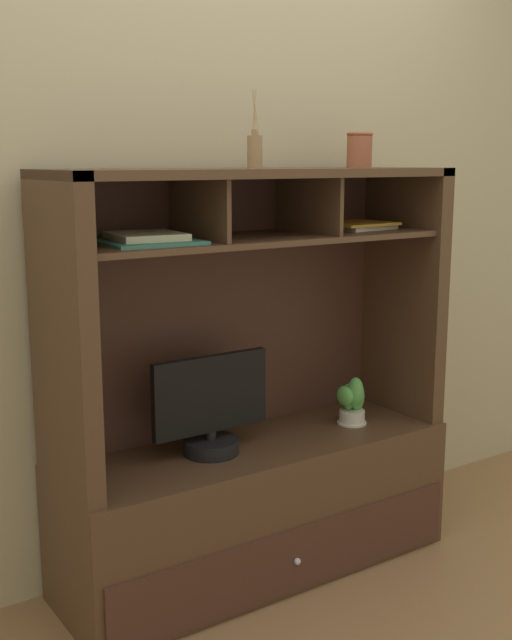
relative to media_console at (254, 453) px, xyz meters
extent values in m
cube|color=#916A46|center=(0.00, -0.01, -0.46)|extent=(6.00, 6.00, 0.02)
cube|color=tan|center=(0.00, 0.26, 0.95)|extent=(6.00, 0.02, 2.80)
cube|color=#4C3321|center=(0.00, -0.01, -0.20)|extent=(1.47, 0.47, 0.49)
cube|color=#43281E|center=(0.00, -0.25, -0.31)|extent=(1.41, 0.01, 0.23)
sphere|color=silver|center=(0.00, -0.27, -0.31)|extent=(0.02, 0.02, 0.02)
cube|color=#4C3321|center=(-0.70, -0.01, 0.53)|extent=(0.06, 0.44, 0.98)
cube|color=#4C3321|center=(0.70, -0.01, 0.53)|extent=(0.06, 0.44, 0.98)
cube|color=#43281E|center=(0.00, 0.20, 0.52)|extent=(1.41, 0.02, 0.95)
cube|color=#4C3321|center=(0.00, -0.01, 1.00)|extent=(1.47, 0.44, 0.03)
cube|color=#4C3321|center=(0.00, -0.01, 0.78)|extent=(1.35, 0.40, 0.02)
cube|color=#4C3321|center=(-0.22, -0.01, 0.89)|extent=(0.02, 0.37, 0.20)
cube|color=#4C3321|center=(0.22, -0.01, 0.89)|extent=(0.02, 0.37, 0.20)
cylinder|color=black|center=(-0.19, -0.01, 0.07)|extent=(0.19, 0.19, 0.05)
cylinder|color=black|center=(-0.19, -0.01, 0.11)|extent=(0.04, 0.04, 0.03)
cube|color=black|center=(-0.19, -0.01, 0.26)|extent=(0.44, 0.03, 0.27)
cube|color=black|center=(-0.19, -0.02, 0.26)|extent=(0.41, 0.00, 0.24)
cylinder|color=beige|center=(0.43, -0.04, 0.07)|extent=(0.10, 0.10, 0.05)
cylinder|color=beige|center=(0.43, -0.04, 0.05)|extent=(0.11, 0.11, 0.01)
ellipsoid|color=#51A148|center=(0.46, -0.04, 0.15)|extent=(0.06, 0.05, 0.12)
ellipsoid|color=#51A148|center=(0.42, -0.03, 0.15)|extent=(0.05, 0.05, 0.10)
ellipsoid|color=#51A148|center=(0.39, -0.04, 0.16)|extent=(0.05, 0.08, 0.08)
ellipsoid|color=#51A148|center=(0.43, -0.06, 0.17)|extent=(0.06, 0.06, 0.12)
cube|color=beige|center=(0.48, 0.02, 0.80)|extent=(0.26, 0.24, 0.02)
cube|color=gold|center=(0.47, 0.02, 0.81)|extent=(0.27, 0.25, 0.01)
cube|color=#3D7F72|center=(-0.42, -0.03, 0.80)|extent=(0.31, 0.29, 0.01)
cube|color=beige|center=(-0.42, -0.01, 0.81)|extent=(0.23, 0.25, 0.02)
cylinder|color=#91724D|center=(0.00, 0.00, 1.07)|extent=(0.05, 0.05, 0.11)
cylinder|color=#91724D|center=(0.00, 0.00, 1.14)|extent=(0.02, 0.02, 0.02)
cylinder|color=tan|center=(0.00, 0.00, 1.20)|extent=(0.00, 0.02, 0.15)
cylinder|color=tan|center=(0.00, 0.00, 1.20)|extent=(0.02, 0.00, 0.15)
cylinder|color=tan|center=(0.00, 0.00, 1.20)|extent=(0.00, 0.03, 0.15)
cylinder|color=tan|center=(0.00, -0.01, 1.20)|extent=(0.03, 0.00, 0.15)
cylinder|color=#965035|center=(0.48, 0.01, 1.08)|extent=(0.09, 0.09, 0.12)
torus|color=#965035|center=(0.48, 0.01, 1.14)|extent=(0.10, 0.10, 0.01)
camera|label=1|loc=(-1.53, -2.27, 1.05)|focal=44.51mm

